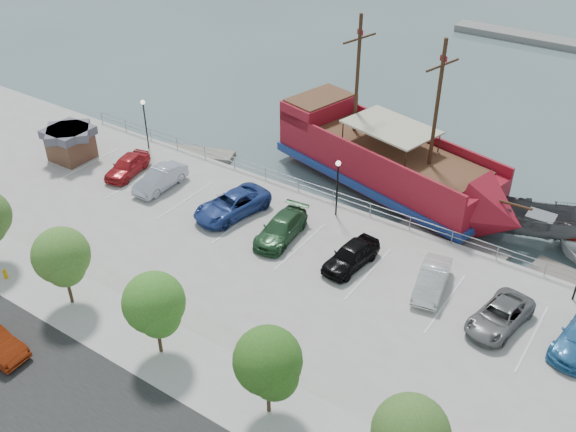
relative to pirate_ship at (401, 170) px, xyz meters
The scene contains 21 objects.
ground 13.20m from the pirate_ship, 97.98° to the right, with size 160.00×160.00×0.00m, color #425455.
sidewalk 22.98m from the pirate_ship, 94.51° to the right, with size 100.00×4.00×0.05m, color #A6A5A2.
seawall_railing 5.44m from the pirate_ship, 109.57° to the right, with size 50.00×0.06×1.00m.
pirate_ship is the anchor object (origin of this frame).
patrol_boat 10.51m from the pirate_ship, ahead, with size 2.81×7.48×2.90m, color #4A4D4F.
dock_west 17.50m from the pirate_ship, 167.78° to the right, with size 6.35×1.81×0.36m, color gray.
dock_mid 7.19m from the pirate_ship, 32.23° to the right, with size 7.49×2.14×0.43m, color slate.
shed 26.08m from the pirate_ship, 154.89° to the right, with size 3.24×3.24×2.64m.
fire_hydrant 27.96m from the pirate_ship, 122.07° to the right, with size 0.24×0.24×0.71m.
lamp_post_left 20.88m from the pirate_ship, 162.14° to the right, with size 0.36×0.36×4.28m.
lamp_post_mid 6.85m from the pirate_ship, 105.81° to the right, with size 0.36×0.36×4.28m.
tree_c 24.99m from the pirate_ship, 112.82° to the right, with size 3.30×3.20×5.00m.
tree_d 23.20m from the pirate_ship, 96.61° to the right, with size 3.30×3.20×5.00m.
tree_e 23.45m from the pirate_ship, 79.29° to the right, with size 3.30×3.20×5.00m.
parked_car_a 20.84m from the pirate_ship, 150.05° to the right, with size 1.77×4.40×1.50m, color #AC1C21.
parked_car_b 17.91m from the pirate_ship, 144.16° to the right, with size 1.61×4.62×1.52m, color #9FA5B4.
parked_car_c 13.01m from the pirate_ship, 127.26° to the right, with size 2.63×5.70×1.58m, color navy.
parked_car_d 11.33m from the pirate_ship, 107.65° to the right, with size 2.05×5.04×1.46m, color #254E2B.
parked_car_e 10.98m from the pirate_ship, 80.25° to the right, with size 1.80×4.47×1.52m, color black.
parked_car_f 12.34m from the pirate_ship, 55.61° to the right, with size 1.55×4.43×1.46m, color silver.
parked_car_g 15.75m from the pirate_ship, 44.15° to the right, with size 2.22×4.80×1.33m, color slate.
Camera 1 is at (18.18, -26.40, 24.69)m, focal length 40.00 mm.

